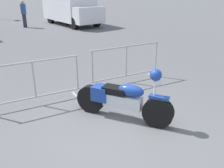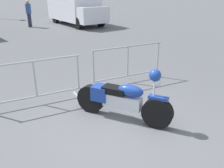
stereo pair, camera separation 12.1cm
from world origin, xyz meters
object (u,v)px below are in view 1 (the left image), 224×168
at_px(crowd_barrier_near, 34,83).
at_px(pedestrian, 24,13).
at_px(motorcycle, 123,99).
at_px(crowd_barrier_far, 126,64).
at_px(delivery_van, 70,6).

bearing_deg(crowd_barrier_near, pedestrian, 75.58).
xyz_separation_m(motorcycle, crowd_barrier_far, (1.30, 1.64, 0.10)).
xyz_separation_m(crowd_barrier_far, delivery_van, (3.35, 10.88, 0.69)).
bearing_deg(motorcycle, pedestrian, 140.95).
height_order(crowd_barrier_far, pedestrian, pedestrian).
xyz_separation_m(motorcycle, crowd_barrier_near, (-1.30, 1.64, 0.10)).
xyz_separation_m(crowd_barrier_near, pedestrian, (2.93, 11.40, 0.37)).
bearing_deg(crowd_barrier_far, crowd_barrier_near, 180.00).
height_order(motorcycle, crowd_barrier_near, motorcycle).
relative_size(crowd_barrier_far, delivery_van, 0.42).
xyz_separation_m(motorcycle, pedestrian, (1.63, 13.04, 0.47)).
xyz_separation_m(delivery_van, pedestrian, (-3.01, 0.53, -0.32)).
bearing_deg(pedestrian, delivery_van, -51.63).
relative_size(crowd_barrier_near, delivery_van, 0.42).
distance_m(motorcycle, crowd_barrier_near, 2.09).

